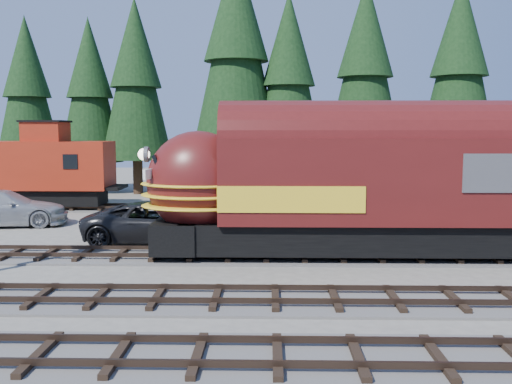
{
  "coord_description": "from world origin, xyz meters",
  "views": [
    {
      "loc": [
        -4.4,
        -18.85,
        5.19
      ],
      "look_at": [
        -4.92,
        4.0,
        2.71
      ],
      "focal_mm": 40.0,
      "sensor_mm": 36.0,
      "label": 1
    }
  ],
  "objects_px": {
    "locomotive": "(354,190)",
    "caboose": "(32,169)",
    "pickup_truck_a": "(160,223)",
    "depot": "(354,174)",
    "pickup_truck_b": "(2,208)"
  },
  "relations": [
    {
      "from": "locomotive",
      "to": "caboose",
      "type": "relative_size",
      "value": 1.72
    },
    {
      "from": "caboose",
      "to": "pickup_truck_a",
      "type": "bearing_deg",
      "value": -46.61
    },
    {
      "from": "pickup_truck_a",
      "to": "depot",
      "type": "bearing_deg",
      "value": -68.71
    },
    {
      "from": "pickup_truck_b",
      "to": "pickup_truck_a",
      "type": "bearing_deg",
      "value": -126.82
    },
    {
      "from": "locomotive",
      "to": "pickup_truck_b",
      "type": "bearing_deg",
      "value": 157.42
    },
    {
      "from": "pickup_truck_a",
      "to": "pickup_truck_b",
      "type": "distance_m",
      "value": 10.45
    },
    {
      "from": "locomotive",
      "to": "pickup_truck_b",
      "type": "height_order",
      "value": "locomotive"
    },
    {
      "from": "caboose",
      "to": "pickup_truck_b",
      "type": "relative_size",
      "value": 1.52
    },
    {
      "from": "pickup_truck_a",
      "to": "pickup_truck_b",
      "type": "bearing_deg",
      "value": 65.16
    },
    {
      "from": "pickup_truck_a",
      "to": "pickup_truck_b",
      "type": "relative_size",
      "value": 1.01
    },
    {
      "from": "caboose",
      "to": "pickup_truck_b",
      "type": "height_order",
      "value": "caboose"
    },
    {
      "from": "depot",
      "to": "locomotive",
      "type": "xyz_separation_m",
      "value": [
        -0.98,
        -6.5,
        -0.17
      ]
    },
    {
      "from": "caboose",
      "to": "locomotive",
      "type": "bearing_deg",
      "value": -36.52
    },
    {
      "from": "depot",
      "to": "pickup_truck_b",
      "type": "bearing_deg",
      "value": 177.15
    },
    {
      "from": "locomotive",
      "to": "depot",
      "type": "bearing_deg",
      "value": 81.44
    }
  ]
}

